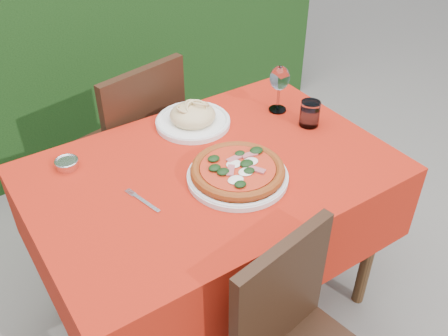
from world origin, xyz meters
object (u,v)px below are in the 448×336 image
water_glass (310,115)px  fork (146,203)px  pasta_plate (193,118)px  chair_far (135,141)px  wine_glass (280,80)px  steel_ramekin (67,164)px  pizza_plate (238,172)px

water_glass → fork: (-0.75, -0.07, -0.04)m
pasta_plate → chair_far: bearing=109.9°
water_glass → fork: 0.75m
wine_glass → steel_ramekin: size_ratio=2.59×
chair_far → wine_glass: size_ratio=4.64×
pizza_plate → pasta_plate: size_ratio=1.37×
pasta_plate → wine_glass: size_ratio=1.49×
water_glass → pizza_plate: bearing=-163.6°
chair_far → steel_ramekin: chair_far is taller
fork → steel_ramekin: bearing=100.0°
pizza_plate → wine_glass: 0.50m
wine_glass → fork: 0.77m
wine_glass → steel_ramekin: (-0.86, 0.10, -0.12)m
pizza_plate → water_glass: (0.43, 0.13, 0.02)m
chair_far → fork: 0.74m
pizza_plate → fork: size_ratio=2.32×
pizza_plate → wine_glass: bearing=35.3°
pasta_plate → steel_ramekin: size_ratio=3.85×
pizza_plate → pasta_plate: bearing=82.0°
chair_far → wine_glass: wine_glass is taller
pasta_plate → steel_ramekin: 0.51m
chair_far → steel_ramekin: bearing=28.2°
pizza_plate → wine_glass: size_ratio=2.04×
pasta_plate → wine_glass: (0.35, -0.10, 0.11)m
water_glass → wine_glass: bearing=101.3°
pizza_plate → steel_ramekin: (-0.46, 0.39, -0.02)m
pasta_plate → water_glass: (0.38, -0.26, 0.02)m
pasta_plate → steel_ramekin: (-0.51, 0.00, -0.02)m
water_glass → steel_ramekin: bearing=163.8°
water_glass → wine_glass: size_ratio=0.51×
pizza_plate → fork: 0.32m
pasta_plate → fork: bearing=-138.7°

